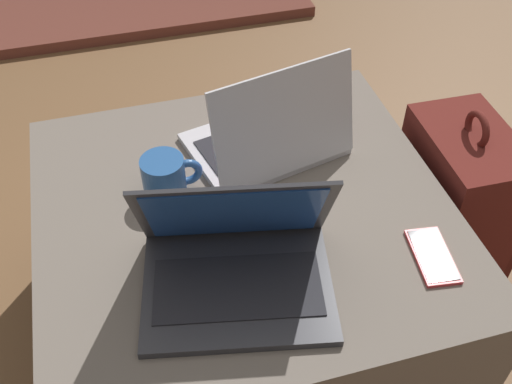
% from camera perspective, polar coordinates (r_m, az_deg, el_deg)
% --- Properties ---
extents(ground_plane, '(14.00, 14.00, 0.00)m').
position_cam_1_polar(ground_plane, '(1.57, -0.95, -12.32)').
color(ground_plane, brown).
extents(ottoman, '(0.85, 0.81, 0.43)m').
position_cam_1_polar(ottoman, '(1.39, -1.05, -7.50)').
color(ottoman, '#3D3832').
rests_on(ottoman, ground_plane).
extents(laptop_near, '(0.39, 0.32, 0.25)m').
position_cam_1_polar(laptop_near, '(1.07, -1.86, -6.65)').
color(laptop_near, '#333338').
rests_on(laptop_near, ottoman).
extents(laptop_far, '(0.37, 0.30, 0.24)m').
position_cam_1_polar(laptop_far, '(1.32, 1.38, 5.29)').
color(laptop_far, silver).
rests_on(laptop_far, ottoman).
extents(cell_phone, '(0.09, 0.14, 0.01)m').
position_cam_1_polar(cell_phone, '(1.19, 16.46, -5.87)').
color(cell_phone, red).
rests_on(cell_phone, ottoman).
extents(backpack, '(0.25, 0.30, 0.53)m').
position_cam_1_polar(backpack, '(1.59, 18.39, -1.62)').
color(backpack, '#5B1E19').
rests_on(backpack, ground_plane).
extents(coffee_mug, '(0.13, 0.09, 0.09)m').
position_cam_1_polar(coffee_mug, '(1.25, -8.59, 1.51)').
color(coffee_mug, '#285693').
rests_on(coffee_mug, ottoman).
extents(fireplace_hearth, '(1.40, 0.50, 0.04)m').
position_cam_1_polar(fireplace_hearth, '(2.85, -10.18, 17.07)').
color(fireplace_hearth, brown).
rests_on(fireplace_hearth, ground_plane).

